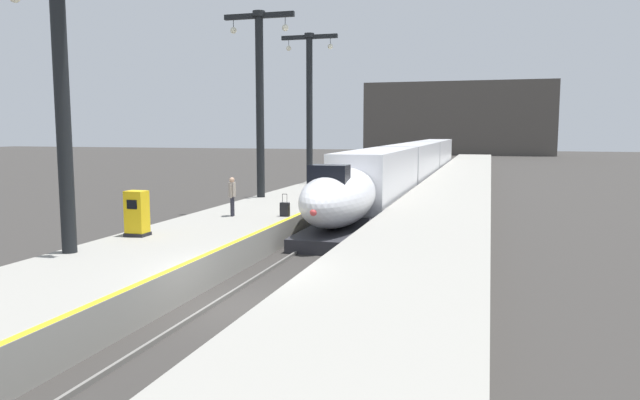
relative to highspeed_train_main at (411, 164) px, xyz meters
The scene contains 14 objects.
ground_plane 35.05m from the highspeed_train_main, 90.00° to the right, with size 260.00×260.00×0.00m, color #33302D.
platform_left 11.11m from the highspeed_train_main, 111.57° to the right, with size 4.80×110.00×1.05m, color gray.
platform_right 11.11m from the highspeed_train_main, 68.43° to the right, with size 4.80×110.00×1.05m, color gray.
platform_left_safety_stripe 10.44m from the highspeed_train_main, 99.80° to the right, with size 0.20×107.80×0.01m, color yellow.
rail_main_left 7.77m from the highspeed_train_main, 95.71° to the right, with size 0.08×110.00×0.12m, color slate.
rail_main_right 7.77m from the highspeed_train_main, 84.29° to the right, with size 0.08×110.00×0.12m, color slate.
highspeed_train_main is the anchor object (origin of this frame).
station_column_near 35.20m from the highspeed_train_main, 99.72° to the right, with size 4.00×0.68×8.61m.
station_column_mid 20.31m from the highspeed_train_main, 107.47° to the right, with size 4.00×0.68×10.09m.
station_column_far 12.35m from the highspeed_train_main, 121.82° to the right, with size 4.00×0.68×10.33m.
passenger_near_edge 26.33m from the highspeed_train_main, 99.51° to the right, with size 0.27×0.56×1.69m.
rolling_suitcase 25.50m from the highspeed_train_main, 94.81° to the right, with size 0.40×0.22×0.98m.
ticket_machine_yellow 31.83m from the highspeed_train_main, 100.04° to the right, with size 0.76×0.62×1.60m.
terminus_back_wall 67.19m from the highspeed_train_main, 90.00° to the left, with size 36.00×2.00×14.00m, color #4C4742.
Camera 1 is at (6.35, -14.35, 4.76)m, focal length 33.20 mm.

